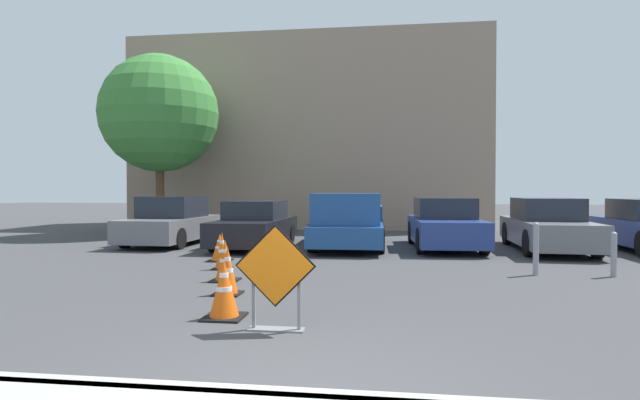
{
  "coord_description": "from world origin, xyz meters",
  "views": [
    {
      "loc": [
        0.68,
        -3.77,
        1.7
      ],
      "look_at": [
        -1.17,
        10.3,
        1.42
      ],
      "focal_mm": 28.0,
      "sensor_mm": 36.0,
      "label": 1
    }
  ],
  "objects_px": {
    "pickup_truck": "(349,223)",
    "bollard_second": "(614,253)",
    "road_closed_sign": "(275,275)",
    "traffic_cone_second": "(228,271)",
    "parked_car_fourth": "(547,226)",
    "traffic_cone_nearest": "(224,290)",
    "traffic_cone_third": "(225,261)",
    "parked_car_second": "(255,226)",
    "bollard_nearest": "(536,247)",
    "traffic_cone_fifth": "(220,248)",
    "parked_car_third": "(444,225)",
    "parked_car_nearest": "(172,222)",
    "traffic_cone_fourth": "(222,251)"
  },
  "relations": [
    {
      "from": "traffic_cone_fourth",
      "to": "bollard_nearest",
      "type": "height_order",
      "value": "bollard_nearest"
    },
    {
      "from": "traffic_cone_third",
      "to": "traffic_cone_fourth",
      "type": "height_order",
      "value": "traffic_cone_fourth"
    },
    {
      "from": "parked_car_second",
      "to": "bollard_nearest",
      "type": "height_order",
      "value": "parked_car_second"
    },
    {
      "from": "traffic_cone_second",
      "to": "bollard_nearest",
      "type": "distance_m",
      "value": 6.11
    },
    {
      "from": "pickup_truck",
      "to": "traffic_cone_nearest",
      "type": "bearing_deg",
      "value": 81.68
    },
    {
      "from": "traffic_cone_second",
      "to": "parked_car_second",
      "type": "bearing_deg",
      "value": 101.2
    },
    {
      "from": "bollard_nearest",
      "to": "traffic_cone_nearest",
      "type": "bearing_deg",
      "value": -141.72
    },
    {
      "from": "pickup_truck",
      "to": "traffic_cone_fifth",
      "type": "bearing_deg",
      "value": 46.87
    },
    {
      "from": "traffic_cone_fifth",
      "to": "bollard_second",
      "type": "distance_m",
      "value": 8.45
    },
    {
      "from": "traffic_cone_second",
      "to": "parked_car_nearest",
      "type": "relative_size",
      "value": 0.19
    },
    {
      "from": "parked_car_second",
      "to": "parked_car_fourth",
      "type": "distance_m",
      "value": 8.39
    },
    {
      "from": "pickup_truck",
      "to": "road_closed_sign",
      "type": "bearing_deg",
      "value": 87.35
    },
    {
      "from": "parked_car_second",
      "to": "traffic_cone_third",
      "type": "bearing_deg",
      "value": 99.85
    },
    {
      "from": "parked_car_second",
      "to": "bollard_second",
      "type": "bearing_deg",
      "value": 154.05
    },
    {
      "from": "traffic_cone_fourth",
      "to": "parked_car_nearest",
      "type": "distance_m",
      "value": 5.64
    },
    {
      "from": "road_closed_sign",
      "to": "traffic_cone_second",
      "type": "relative_size",
      "value": 1.63
    },
    {
      "from": "traffic_cone_fifth",
      "to": "parked_car_second",
      "type": "xyz_separation_m",
      "value": [
        0.06,
        3.06,
        0.32
      ]
    },
    {
      "from": "road_closed_sign",
      "to": "parked_car_second",
      "type": "relative_size",
      "value": 0.3
    },
    {
      "from": "parked_car_third",
      "to": "parked_car_second",
      "type": "bearing_deg",
      "value": 0.89
    },
    {
      "from": "road_closed_sign",
      "to": "traffic_cone_fifth",
      "type": "distance_m",
      "value": 6.24
    },
    {
      "from": "traffic_cone_third",
      "to": "parked_car_fourth",
      "type": "height_order",
      "value": "parked_car_fourth"
    },
    {
      "from": "parked_car_second",
      "to": "bollard_nearest",
      "type": "distance_m",
      "value": 8.03
    },
    {
      "from": "parked_car_second",
      "to": "traffic_cone_fourth",
      "type": "bearing_deg",
      "value": 96.0
    },
    {
      "from": "road_closed_sign",
      "to": "traffic_cone_fourth",
      "type": "xyz_separation_m",
      "value": [
        -2.17,
        4.45,
        -0.28
      ]
    },
    {
      "from": "traffic_cone_fifth",
      "to": "bollard_second",
      "type": "relative_size",
      "value": 0.74
    },
    {
      "from": "traffic_cone_third",
      "to": "bollard_second",
      "type": "height_order",
      "value": "bollard_second"
    },
    {
      "from": "traffic_cone_third",
      "to": "traffic_cone_fifth",
      "type": "xyz_separation_m",
      "value": [
        -0.97,
        2.52,
        -0.06
      ]
    },
    {
      "from": "pickup_truck",
      "to": "parked_car_fourth",
      "type": "height_order",
      "value": "pickup_truck"
    },
    {
      "from": "traffic_cone_second",
      "to": "traffic_cone_fifth",
      "type": "relative_size",
      "value": 1.2
    },
    {
      "from": "traffic_cone_third",
      "to": "parked_car_fourth",
      "type": "relative_size",
      "value": 0.16
    },
    {
      "from": "traffic_cone_nearest",
      "to": "bollard_nearest",
      "type": "distance_m",
      "value": 6.51
    },
    {
      "from": "bollard_second",
      "to": "parked_car_second",
      "type": "bearing_deg",
      "value": 153.46
    },
    {
      "from": "parked_car_fourth",
      "to": "bollard_second",
      "type": "bearing_deg",
      "value": 91.93
    },
    {
      "from": "parked_car_second",
      "to": "parked_car_fourth",
      "type": "relative_size",
      "value": 0.92
    },
    {
      "from": "traffic_cone_second",
      "to": "traffic_cone_fifth",
      "type": "xyz_separation_m",
      "value": [
        -1.39,
        3.68,
        -0.07
      ]
    },
    {
      "from": "pickup_truck",
      "to": "bollard_second",
      "type": "distance_m",
      "value": 6.99
    },
    {
      "from": "bollard_second",
      "to": "traffic_cone_fifth",
      "type": "bearing_deg",
      "value": 172.55
    },
    {
      "from": "parked_car_third",
      "to": "traffic_cone_fourth",
      "type": "bearing_deg",
      "value": 39.21
    },
    {
      "from": "traffic_cone_second",
      "to": "traffic_cone_fifth",
      "type": "distance_m",
      "value": 3.93
    },
    {
      "from": "traffic_cone_second",
      "to": "pickup_truck",
      "type": "height_order",
      "value": "pickup_truck"
    },
    {
      "from": "parked_car_second",
      "to": "traffic_cone_fifth",
      "type": "bearing_deg",
      "value": 89.55
    },
    {
      "from": "road_closed_sign",
      "to": "parked_car_nearest",
      "type": "xyz_separation_m",
      "value": [
        -5.37,
        9.09,
        0.0
      ]
    },
    {
      "from": "traffic_cone_fourth",
      "to": "parked_car_second",
      "type": "distance_m",
      "value": 4.28
    },
    {
      "from": "pickup_truck",
      "to": "parked_car_third",
      "type": "distance_m",
      "value": 2.79
    },
    {
      "from": "traffic_cone_nearest",
      "to": "pickup_truck",
      "type": "height_order",
      "value": "pickup_truck"
    },
    {
      "from": "bollard_nearest",
      "to": "bollard_second",
      "type": "bearing_deg",
      "value": 0.0
    },
    {
      "from": "traffic_cone_second",
      "to": "traffic_cone_fourth",
      "type": "xyz_separation_m",
      "value": [
        -0.93,
        2.48,
        0.01
      ]
    },
    {
      "from": "parked_car_third",
      "to": "traffic_cone_nearest",
      "type": "bearing_deg",
      "value": 63.68
    },
    {
      "from": "pickup_truck",
      "to": "parked_car_third",
      "type": "height_order",
      "value": "pickup_truck"
    },
    {
      "from": "traffic_cone_nearest",
      "to": "traffic_cone_third",
      "type": "xyz_separation_m",
      "value": [
        -0.85,
        2.61,
        -0.01
      ]
    }
  ]
}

